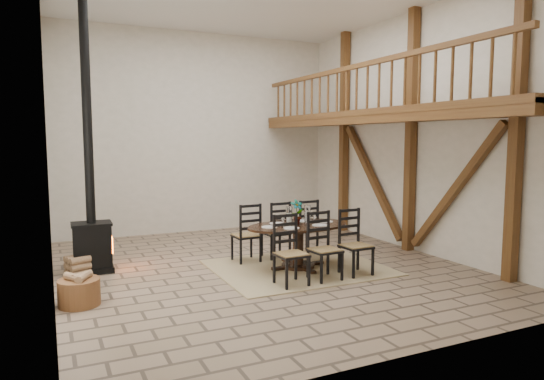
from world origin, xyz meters
name	(u,v)px	position (x,y,z in m)	size (l,w,h in m)	color
ground	(263,267)	(0.00, 0.00, 0.00)	(8.00, 8.00, 0.00)	gray
room_shell	(320,103)	(1.19, 0.00, 3.01)	(7.02, 8.02, 5.01)	silver
rug	(298,268)	(0.57, -0.31, 0.01)	(3.00, 2.50, 0.02)	tan
dining_table	(298,245)	(0.57, -0.31, 0.42)	(2.02, 2.26, 1.26)	black
wood_stove	(91,210)	(-2.85, 1.00, 1.12)	(0.70, 0.55, 5.00)	black
log_basket	(79,291)	(-3.18, -0.76, 0.21)	(0.58, 0.58, 0.48)	brown
log_stack	(78,266)	(-3.11, 0.83, 0.18)	(0.45, 0.45, 0.35)	#A47A5B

